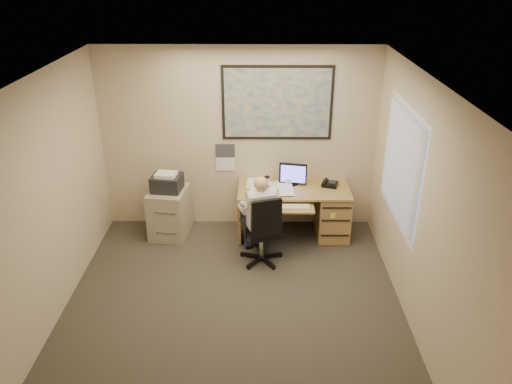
{
  "coord_description": "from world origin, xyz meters",
  "views": [
    {
      "loc": [
        0.3,
        -4.61,
        3.77
      ],
      "look_at": [
        0.26,
        1.3,
        0.96
      ],
      "focal_mm": 35.0,
      "sensor_mm": 36.0,
      "label": 1
    }
  ],
  "objects_px": {
    "desk": "(316,207)",
    "filing_cabinet": "(169,208)",
    "person": "(261,219)",
    "office_chair": "(260,243)"
  },
  "relations": [
    {
      "from": "desk",
      "to": "office_chair",
      "type": "xyz_separation_m",
      "value": [
        -0.82,
        -0.77,
        -0.14
      ]
    },
    {
      "from": "office_chair",
      "to": "person",
      "type": "distance_m",
      "value": 0.33
    },
    {
      "from": "office_chair",
      "to": "person",
      "type": "xyz_separation_m",
      "value": [
        0.01,
        0.08,
        0.32
      ]
    },
    {
      "from": "desk",
      "to": "person",
      "type": "height_order",
      "value": "person"
    },
    {
      "from": "filing_cabinet",
      "to": "office_chair",
      "type": "xyz_separation_m",
      "value": [
        1.34,
        -0.75,
        -0.13
      ]
    },
    {
      "from": "desk",
      "to": "person",
      "type": "distance_m",
      "value": 1.08
    },
    {
      "from": "desk",
      "to": "office_chair",
      "type": "relative_size",
      "value": 1.58
    },
    {
      "from": "filing_cabinet",
      "to": "person",
      "type": "distance_m",
      "value": 1.52
    },
    {
      "from": "desk",
      "to": "filing_cabinet",
      "type": "relative_size",
      "value": 1.61
    },
    {
      "from": "desk",
      "to": "person",
      "type": "xyz_separation_m",
      "value": [
        -0.8,
        -0.7,
        0.17
      ]
    }
  ]
}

